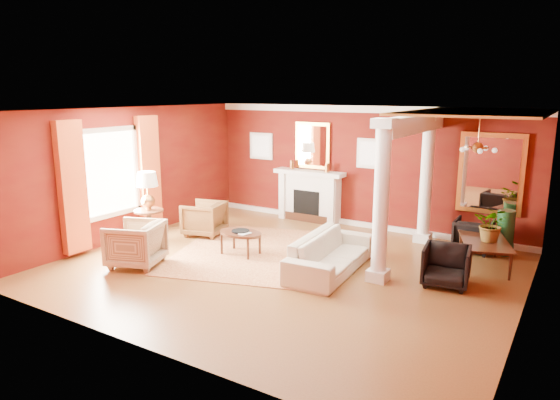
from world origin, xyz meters
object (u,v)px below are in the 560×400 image
Objects in this scene: sofa at (331,247)px; dining_table at (486,246)px; side_table at (148,195)px; armchair_stripe at (135,242)px; armchair_leopard at (204,217)px; coffee_table at (241,234)px.

dining_table is (2.36, 1.74, -0.05)m from sofa.
side_table is (-4.13, -0.47, 0.60)m from sofa.
sofa is 1.48× the size of side_table.
side_table is (-0.89, 1.20, 0.59)m from armchair_stripe.
armchair_leopard is at bearing 165.35° from armchair_stripe.
side_table is at bearing 92.46° from sofa.
armchair_leopard reaches higher than dining_table.
armchair_stripe reaches higher than sofa.
armchair_leopard is 0.91× the size of armchair_stripe.
armchair_leopard is 0.55× the size of side_table.
dining_table is (4.32, 1.84, -0.02)m from coffee_table.
side_table reaches higher than sofa.
armchair_stripe reaches higher than dining_table.
dining_table is (5.61, 3.41, -0.06)m from armchair_stripe.
armchair_leopard is at bearing 155.62° from coffee_table.
armchair_leopard is 2.27m from armchair_stripe.
coffee_table is 2.30m from side_table.
coffee_table is 0.60× the size of side_table.
armchair_stripe is 1.60m from side_table.
side_table is at bearing -44.85° from armchair_leopard.
armchair_stripe is (0.24, -2.26, 0.04)m from armchair_leopard.
dining_table is (5.85, 1.15, -0.02)m from armchair_leopard.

